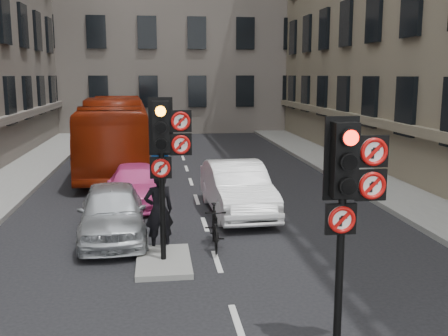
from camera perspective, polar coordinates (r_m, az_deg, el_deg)
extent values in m
cube|color=gray|center=(20.50, 17.29, -1.83)|extent=(3.00, 50.00, 0.16)
cube|color=gray|center=(11.94, -6.58, -10.07)|extent=(1.20, 2.00, 0.12)
cube|color=gray|center=(44.61, -5.90, 17.60)|extent=(30.00, 14.00, 20.00)
cylinder|color=black|center=(8.24, 12.44, -11.22)|extent=(0.12, 0.12, 2.40)
cube|color=black|center=(7.79, 12.93, 0.87)|extent=(0.36, 0.28, 1.10)
cube|color=black|center=(7.91, 12.61, 1.02)|extent=(0.52, 0.03, 1.25)
cylinder|color=#FF1407|center=(7.51, 13.68, 3.20)|extent=(0.22, 0.01, 0.22)
cylinder|color=black|center=(7.56, 13.57, 0.57)|extent=(0.22, 0.01, 0.22)
cylinder|color=black|center=(7.63, 13.46, -2.02)|extent=(0.22, 0.01, 0.22)
cube|color=black|center=(7.91, 15.87, 1.76)|extent=(0.47, 0.05, 0.47)
cylinder|color=white|center=(7.87, 15.99, 1.71)|extent=(0.41, 0.02, 0.41)
torus|color=#BF0C0A|center=(7.86, 16.03, 1.70)|extent=(0.41, 0.06, 0.41)
cube|color=#BF0C0A|center=(7.85, 16.04, 1.69)|extent=(0.25, 0.01, 0.25)
cube|color=black|center=(7.99, 15.70, -1.79)|extent=(0.47, 0.05, 0.47)
cylinder|color=white|center=(7.96, 15.81, -1.85)|extent=(0.41, 0.02, 0.41)
torus|color=#BF0C0A|center=(7.94, 15.85, -1.87)|extent=(0.41, 0.06, 0.41)
cube|color=#BF0C0A|center=(7.94, 15.87, -1.88)|extent=(0.25, 0.01, 0.25)
cube|color=black|center=(7.95, 12.59, -5.43)|extent=(0.47, 0.05, 0.47)
cylinder|color=white|center=(7.91, 12.69, -5.51)|extent=(0.41, 0.02, 0.41)
torus|color=#BF0C0A|center=(7.90, 12.73, -5.53)|extent=(0.41, 0.06, 0.41)
cube|color=#BF0C0A|center=(7.89, 12.74, -5.54)|extent=(0.25, 0.01, 0.25)
cylinder|color=black|center=(11.56, -6.71, -4.20)|extent=(0.12, 0.12, 2.40)
cube|color=black|center=(11.26, -6.89, 4.46)|extent=(0.36, 0.28, 1.10)
cube|color=black|center=(11.39, -6.90, 4.53)|extent=(0.52, 0.03, 1.25)
cylinder|color=orange|center=(10.99, -6.92, 6.16)|extent=(0.22, 0.02, 0.22)
cylinder|color=black|center=(11.02, -6.88, 4.34)|extent=(0.22, 0.02, 0.22)
cylinder|color=black|center=(11.06, -6.84, 2.54)|extent=(0.22, 0.02, 0.22)
cube|color=black|center=(11.24, -4.76, 5.11)|extent=(0.47, 0.05, 0.47)
cylinder|color=white|center=(11.20, -4.75, 5.09)|extent=(0.41, 0.02, 0.41)
torus|color=#BF0C0A|center=(11.19, -4.74, 5.08)|extent=(0.41, 0.06, 0.41)
cube|color=#BF0C0A|center=(11.18, -4.74, 5.08)|extent=(0.25, 0.02, 0.25)
cube|color=black|center=(11.30, -4.72, 2.58)|extent=(0.47, 0.05, 0.47)
cylinder|color=white|center=(11.26, -4.71, 2.55)|extent=(0.41, 0.02, 0.41)
torus|color=#BF0C0A|center=(11.24, -4.71, 2.54)|extent=(0.41, 0.06, 0.41)
cube|color=#BF0C0A|center=(11.24, -4.71, 2.54)|extent=(0.25, 0.02, 0.25)
cube|color=black|center=(11.36, -6.90, 0.03)|extent=(0.47, 0.05, 0.47)
cylinder|color=white|center=(11.32, -6.90, 0.00)|extent=(0.41, 0.02, 0.41)
torus|color=#BF0C0A|center=(11.31, -6.90, -0.02)|extent=(0.41, 0.06, 0.41)
cube|color=#BF0C0A|center=(11.30, -6.90, -0.02)|extent=(0.25, 0.02, 0.25)
imported|color=#B7BBBF|center=(13.77, -12.08, -4.66)|extent=(1.97, 4.25, 1.41)
imported|color=white|center=(15.88, 1.43, -2.21)|extent=(1.88, 4.77, 1.54)
imported|color=#E24294|center=(17.37, -9.70, -1.84)|extent=(1.83, 4.23, 1.21)
imported|color=maroon|center=(23.88, -11.75, 3.71)|extent=(3.16, 11.47, 3.17)
imported|color=black|center=(12.81, -1.03, -6.40)|extent=(0.58, 1.76, 1.05)
imported|color=black|center=(12.62, -7.10, -4.60)|extent=(0.81, 0.64, 1.95)
cylinder|color=black|center=(12.31, -6.88, -3.65)|extent=(0.07, 0.07, 2.26)
cube|color=navy|center=(12.05, -6.98, 0.98)|extent=(0.39, 0.17, 0.32)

